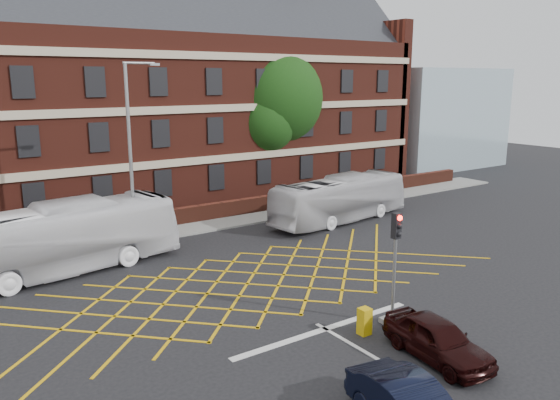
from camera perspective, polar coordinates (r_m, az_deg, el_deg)
ground at (r=23.18m, az=-0.83°, el=-10.24°), size 120.00×120.00×0.00m
victorian_building at (r=41.58m, az=-18.05°, el=10.36°), size 51.00×12.17×20.40m
boundary_wall at (r=34.03m, az=-13.16°, el=-2.13°), size 56.00×0.50×1.10m
far_pavement at (r=33.26m, az=-12.48°, el=-3.32°), size 60.00×3.00×0.12m
glass_block at (r=60.21m, az=15.21°, el=8.32°), size 14.00×10.00×10.00m
box_junction_hatching at (r=24.74m, az=-3.45°, el=-8.73°), size 8.22×8.22×0.02m
stop_line at (r=20.62m, az=4.76°, el=-13.28°), size 8.00×0.30×0.02m
bus_left at (r=27.39m, az=-22.81°, el=-3.94°), size 12.28×4.39×3.35m
bus_right at (r=35.12m, az=6.30°, el=0.09°), size 10.65×3.69×2.91m
car_maroon at (r=19.04m, az=16.11°, el=-13.78°), size 2.05×4.20×1.38m
deciduous_tree at (r=43.19m, az=-0.58°, el=9.92°), size 7.70×7.51×11.29m
traffic_light_near at (r=20.74m, az=11.82°, el=-8.08°), size 0.70×0.70×4.27m
street_lamp at (r=28.71m, az=-15.05°, el=0.99°), size 2.25×1.00×9.80m
utility_cabinet at (r=20.22m, az=8.82°, el=-12.41°), size 0.41×0.40×0.99m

